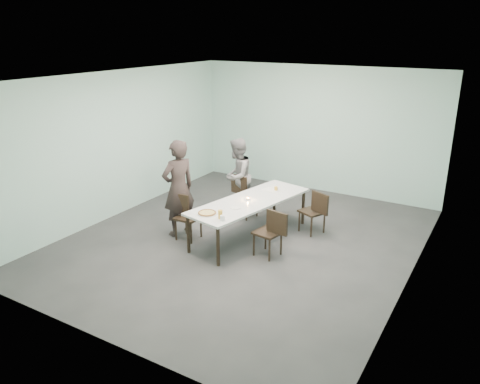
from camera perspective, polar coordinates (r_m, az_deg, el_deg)
The scene contains 16 objects.
ground at distance 8.87m, azimuth 0.38°, elevation -5.90°, with size 7.00×7.00×0.00m, color #333335.
room_shell at distance 8.21m, azimuth 0.41°, elevation 6.99°, with size 6.02×7.02×3.01m.
table at distance 8.74m, azimuth 1.21°, elevation -1.36°, with size 1.41×2.73×0.75m.
chair_near_left at distance 8.84m, azimuth -6.79°, elevation -2.58°, with size 0.62×0.44×0.87m.
chair_far_left at distance 9.84m, azimuth 0.35°, elevation -0.15°, with size 0.64×0.49×0.87m.
chair_near_right at distance 8.08m, azimuth 3.87°, elevation -4.64°, with size 0.64×0.49×0.87m.
chair_far_right at distance 9.08m, azimuth 9.17°, elevation -2.10°, with size 0.65×0.56×0.87m.
diner_near at distance 8.89m, azimuth -7.52°, elevation 0.46°, with size 0.68×0.45×1.86m, color black.
diner_far at distance 9.93m, azimuth -0.36°, elevation 1.94°, with size 0.79×0.62×1.63m, color slate.
pizza at distance 8.09m, azimuth -4.03°, elevation -2.57°, with size 0.34×0.34×0.04m.
side_plate at distance 8.34m, azimuth -0.56°, elevation -1.93°, with size 0.18×0.18×0.01m, color white.
beer_glass at distance 7.87m, azimuth -2.42°, elevation -2.75°, with size 0.08×0.08×0.15m, color gold.
water_tumbler at distance 7.79m, azimuth -2.16°, elevation -3.20°, with size 0.08×0.08×0.09m, color silver.
tealight at distance 8.72m, azimuth 0.92°, elevation -0.86°, with size 0.06×0.06×0.05m.
amber_tumbler at distance 9.26m, azimuth 4.41°, elevation 0.42°, with size 0.07×0.07×0.08m, color gold.
menu at distance 9.30m, azimuth 3.82°, elevation 0.28°, with size 0.30×0.22×0.01m, color silver.
Camera 1 is at (4.03, -6.94, 3.77)m, focal length 35.00 mm.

